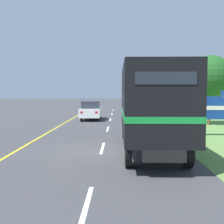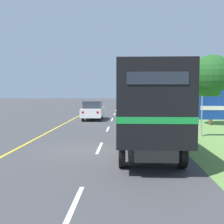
{
  "view_description": "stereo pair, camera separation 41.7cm",
  "coord_description": "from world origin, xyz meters",
  "px_view_note": "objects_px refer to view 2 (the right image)",
  "views": [
    {
      "loc": [
        0.71,
        -12.09,
        2.54
      ],
      "look_at": [
        0.3,
        6.75,
        1.2
      ],
      "focal_mm": 45.0,
      "sensor_mm": 36.0,
      "label": 1
    },
    {
      "loc": [
        1.12,
        -12.08,
        2.54
      ],
      "look_at": [
        0.3,
        6.75,
        1.2
      ],
      "focal_mm": 45.0,
      "sensor_mm": 36.0,
      "label": 2
    }
  ],
  "objects_px": {
    "horse_trailer_truck": "(147,106)",
    "roadside_tree_near": "(212,76)",
    "roadside_tree_mid": "(223,77)",
    "highway_sign": "(215,109)",
    "roadside_tree_far": "(208,81)",
    "lead_car_white": "(93,110)"
  },
  "relations": [
    {
      "from": "highway_sign",
      "to": "roadside_tree_mid",
      "type": "relative_size",
      "value": 0.45
    },
    {
      "from": "horse_trailer_truck",
      "to": "roadside_tree_near",
      "type": "bearing_deg",
      "value": 60.3
    },
    {
      "from": "roadside_tree_mid",
      "to": "lead_car_white",
      "type": "bearing_deg",
      "value": -171.87
    },
    {
      "from": "lead_car_white",
      "to": "roadside_tree_near",
      "type": "distance_m",
      "value": 10.61
    },
    {
      "from": "lead_car_white",
      "to": "horse_trailer_truck",
      "type": "bearing_deg",
      "value": -74.48
    },
    {
      "from": "lead_car_white",
      "to": "roadside_tree_mid",
      "type": "xyz_separation_m",
      "value": [
        12.21,
        1.74,
        3.06
      ]
    },
    {
      "from": "horse_trailer_truck",
      "to": "roadside_tree_mid",
      "type": "relative_size",
      "value": 1.4
    },
    {
      "from": "roadside_tree_near",
      "to": "roadside_tree_far",
      "type": "xyz_separation_m",
      "value": [
        3.47,
        12.8,
        0.09
      ]
    },
    {
      "from": "horse_trailer_truck",
      "to": "roadside_tree_far",
      "type": "relative_size",
      "value": 1.34
    },
    {
      "from": "lead_car_white",
      "to": "roadside_tree_far",
      "type": "relative_size",
      "value": 0.69
    },
    {
      "from": "roadside_tree_near",
      "to": "roadside_tree_far",
      "type": "relative_size",
      "value": 0.88
    },
    {
      "from": "highway_sign",
      "to": "roadside_tree_mid",
      "type": "bearing_deg",
      "value": 69.32
    },
    {
      "from": "lead_car_white",
      "to": "highway_sign",
      "type": "xyz_separation_m",
      "value": [
        8.02,
        -9.37,
        0.7
      ]
    },
    {
      "from": "horse_trailer_truck",
      "to": "lead_car_white",
      "type": "bearing_deg",
      "value": 105.52
    },
    {
      "from": "horse_trailer_truck",
      "to": "roadside_tree_near",
      "type": "height_order",
      "value": "roadside_tree_near"
    },
    {
      "from": "roadside_tree_mid",
      "to": "roadside_tree_near",
      "type": "bearing_deg",
      "value": -116.24
    },
    {
      "from": "horse_trailer_truck",
      "to": "highway_sign",
      "type": "relative_size",
      "value": 3.11
    },
    {
      "from": "horse_trailer_truck",
      "to": "lead_car_white",
      "type": "relative_size",
      "value": 1.94
    },
    {
      "from": "roadside_tree_near",
      "to": "roadside_tree_far",
      "type": "bearing_deg",
      "value": 74.84
    },
    {
      "from": "horse_trailer_truck",
      "to": "lead_car_white",
      "type": "distance_m",
      "value": 14.29
    },
    {
      "from": "highway_sign",
      "to": "roadside_tree_near",
      "type": "relative_size",
      "value": 0.49
    },
    {
      "from": "highway_sign",
      "to": "roadside_tree_far",
      "type": "relative_size",
      "value": 0.43
    }
  ]
}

